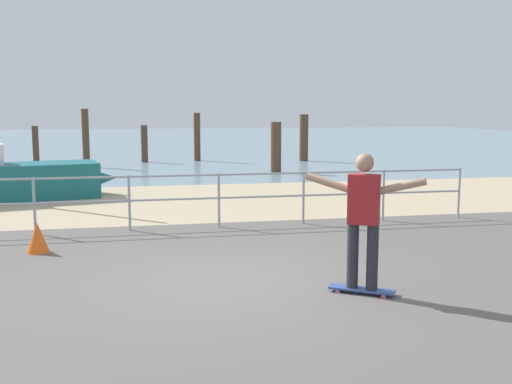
{
  "coord_description": "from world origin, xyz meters",
  "views": [
    {
      "loc": [
        -1.21,
        -7.56,
        2.26
      ],
      "look_at": [
        0.74,
        2.0,
        0.9
      ],
      "focal_mm": 42.15,
      "sensor_mm": 36.0,
      "label": 1
    }
  ],
  "objects": [
    {
      "name": "groyne_post_6",
      "position": [
        5.92,
        17.23,
        1.0
      ],
      "size": [
        0.37,
        0.37,
        2.0
      ],
      "primitive_type": "cylinder",
      "color": "#513826",
      "rests_on": "ground"
    },
    {
      "name": "skateboard",
      "position": [
        1.47,
        -0.86,
        0.07
      ],
      "size": [
        0.78,
        0.6,
        0.08
      ],
      "color": "#334C8C",
      "rests_on": "ground"
    },
    {
      "name": "ground_plane",
      "position": [
        0.0,
        -1.0,
        0.0
      ],
      "size": [
        24.0,
        10.0,
        0.04
      ],
      "primitive_type": "cube",
      "color": "#605B56",
      "rests_on": "ground"
    },
    {
      "name": "sea_surface",
      "position": [
        0.0,
        35.0,
        0.0
      ],
      "size": [
        72.0,
        50.0,
        0.04
      ],
      "primitive_type": "cube",
      "color": "#75939E",
      "rests_on": "ground"
    },
    {
      "name": "groyne_post_1",
      "position": [
        -5.25,
        18.93,
        0.77
      ],
      "size": [
        0.26,
        0.26,
        1.54
      ],
      "primitive_type": "cylinder",
      "color": "#513826",
      "rests_on": "ground"
    },
    {
      "name": "traffic_cone",
      "position": [
        -2.72,
        2.13,
        0.25
      ],
      "size": [
        0.36,
        0.36,
        0.5
      ],
      "primitive_type": "cone",
      "color": "#E55919",
      "rests_on": "ground"
    },
    {
      "name": "groyne_post_3",
      "position": [
        -0.78,
        17.97,
        0.78
      ],
      "size": [
        0.28,
        0.28,
        1.56
      ],
      "primitive_type": "cylinder",
      "color": "#513826",
      "rests_on": "ground"
    },
    {
      "name": "beach_strip",
      "position": [
        0.0,
        7.0,
        0.0
      ],
      "size": [
        24.0,
        6.0,
        0.04
      ],
      "primitive_type": "cube",
      "color": "tan",
      "rests_on": "ground"
    },
    {
      "name": "groyne_post_4",
      "position": [
        1.45,
        18.2,
        1.03
      ],
      "size": [
        0.28,
        0.28,
        2.07
      ],
      "primitive_type": "cylinder",
      "color": "#513826",
      "rests_on": "ground"
    },
    {
      "name": "railing_fence",
      "position": [
        -0.49,
        3.6,
        0.7
      ],
      "size": [
        11.69,
        0.05,
        1.05
      ],
      "color": "#9EA0A5",
      "rests_on": "ground"
    },
    {
      "name": "groyne_post_2",
      "position": [
        -3.01,
        16.33,
        1.12
      ],
      "size": [
        0.26,
        0.26,
        2.24
      ],
      "primitive_type": "cylinder",
      "color": "#513826",
      "rests_on": "ground"
    },
    {
      "name": "sailboat",
      "position": [
        -4.18,
        8.06,
        0.52
      ],
      "size": [
        5.07,
        2.3,
        4.43
      ],
      "color": "#19666B",
      "rests_on": "ground"
    },
    {
      "name": "groyne_post_5",
      "position": [
        3.68,
        12.98,
        0.89
      ],
      "size": [
        0.37,
        0.37,
        1.79
      ],
      "primitive_type": "cylinder",
      "color": "#513826",
      "rests_on": "ground"
    },
    {
      "name": "skateboarder",
      "position": [
        1.47,
        -0.86,
        1.02
      ],
      "size": [
        1.26,
        0.86,
        1.65
      ],
      "color": "#26262B",
      "rests_on": "skateboard"
    }
  ]
}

